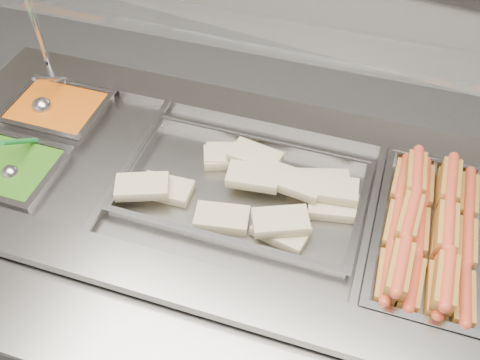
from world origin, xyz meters
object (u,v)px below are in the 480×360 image
at_px(steam_counter, 227,265).
at_px(pan_hotdogs, 438,243).
at_px(ladle, 43,105).
at_px(pan_wraps, 243,192).
at_px(sneeze_guard, 247,33).
at_px(serving_spoon, 12,168).

bearing_deg(steam_counter, pan_hotdogs, 7.58).
height_order(steam_counter, pan_hotdogs, pan_hotdogs).
bearing_deg(pan_hotdogs, ladle, -178.11).
xyz_separation_m(pan_wraps, ladle, (-0.81, 0.03, 0.04)).
bearing_deg(pan_hotdogs, sneeze_guard, 168.31).
distance_m(pan_hotdogs, serving_spoon, 1.34).
bearing_deg(ladle, sneeze_guard, 14.91).
relative_size(pan_wraps, serving_spoon, 4.16).
bearing_deg(pan_wraps, ladle, 177.64).
height_order(pan_wraps, serving_spoon, serving_spoon).
relative_size(sneeze_guard, pan_hotdogs, 2.84).
height_order(steam_counter, sneeze_guard, sneeze_guard).
relative_size(pan_hotdogs, pan_wraps, 0.81).
height_order(sneeze_guard, pan_hotdogs, sneeze_guard).
height_order(sneeze_guard, ladle, sneeze_guard).
bearing_deg(ladle, pan_wraps, -2.36).
distance_m(pan_hotdogs, pan_wraps, 0.60).
relative_size(pan_wraps, ladle, 3.80).
height_order(pan_hotdogs, serving_spoon, serving_spoon).
xyz_separation_m(sneeze_guard, pan_wraps, (0.09, -0.22, -0.42)).
relative_size(steam_counter, serving_spoon, 11.30).
bearing_deg(steam_counter, pan_wraps, 7.58).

